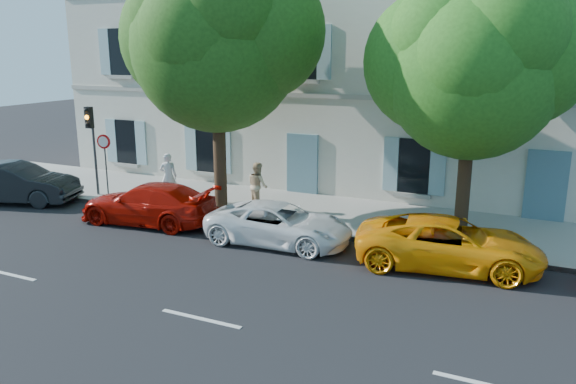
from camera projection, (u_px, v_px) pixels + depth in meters
The scene contains 14 objects.
ground at pixel (280, 259), 15.74m from camera, with size 90.00×90.00×0.00m, color black.
sidewalk at pixel (335, 215), 19.64m from camera, with size 36.00×4.50×0.15m, color #A09E96.
kerb at pixel (311, 233), 17.73m from camera, with size 36.00×0.16×0.16m, color #9E998E.
building at pixel (386, 42), 23.24m from camera, with size 28.00×7.00×12.00m, color beige.
car_dark_sedan at pixel (15, 183), 21.31m from camera, with size 1.62×4.65×1.53m, color black.
car_red_coupe at pixel (148, 204), 18.80m from camera, with size 1.92×4.72×1.37m, color #AA0E04.
car_white_coupe at pixel (279, 224), 16.84m from camera, with size 2.04×4.42×1.23m, color white.
car_yellow_supercar at pixel (449, 243), 14.96m from camera, with size 2.26×4.89×1.36m, color #FE9A0A.
tree_left at pixel (216, 48), 18.50m from camera, with size 5.62×5.62×8.70m.
tree_right at pixel (473, 73), 15.85m from camera, with size 4.97×4.97×7.65m.
traffic_light at pixel (91, 132), 21.45m from camera, with size 0.27×0.39×3.45m.
road_sign at pixel (105, 152), 21.57m from camera, with size 0.55×0.14×2.40m.
pedestrian_a at pixel (168, 176), 21.28m from camera, with size 0.64×0.42×1.77m, color silver.
pedestrian_b at pixel (258, 185), 20.06m from camera, with size 0.81×0.63×1.67m, color #CEAF84.
Camera 1 is at (6.41, -13.34, 5.70)m, focal length 35.00 mm.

